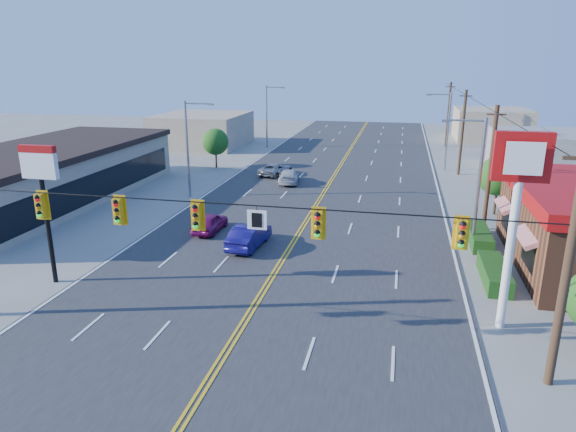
% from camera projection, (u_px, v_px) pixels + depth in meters
% --- Properties ---
extents(ground, '(160.00, 160.00, 0.00)m').
position_uv_depth(ground, '(231.00, 345.00, 20.97)').
color(ground, gray).
rests_on(ground, ground).
extents(road, '(20.00, 120.00, 0.06)m').
position_uv_depth(road, '(313.00, 210.00, 39.64)').
color(road, '#2D2D30').
rests_on(road, ground).
extents(signal_span, '(24.32, 0.34, 9.00)m').
position_uv_depth(signal_span, '(224.00, 232.00, 19.56)').
color(signal_span, '#47301E').
rests_on(signal_span, ground).
extents(kfc_pylon, '(2.20, 0.36, 8.50)m').
position_uv_depth(kfc_pylon, '(517.00, 192.00, 20.68)').
color(kfc_pylon, white).
rests_on(kfc_pylon, ground).
extents(strip_mall, '(10.40, 26.40, 4.40)m').
position_uv_depth(strip_mall, '(43.00, 174.00, 41.64)').
color(strip_mall, tan).
rests_on(strip_mall, ground).
extents(pizza_hut_sign, '(1.90, 0.30, 6.85)m').
position_uv_depth(pizza_hut_sign, '(42.00, 186.00, 25.45)').
color(pizza_hut_sign, black).
rests_on(pizza_hut_sign, ground).
extents(streetlight_se, '(2.55, 0.25, 8.00)m').
position_uv_depth(streetlight_se, '(476.00, 177.00, 30.51)').
color(streetlight_se, gray).
rests_on(streetlight_se, ground).
extents(streetlight_ne, '(2.55, 0.25, 8.00)m').
position_uv_depth(streetlight_ne, '(446.00, 127.00, 52.93)').
color(streetlight_ne, gray).
rests_on(streetlight_ne, ground).
extents(streetlight_sw, '(2.55, 0.25, 8.00)m').
position_uv_depth(streetlight_sw, '(190.00, 144.00, 42.41)').
color(streetlight_sw, gray).
rests_on(streetlight_sw, ground).
extents(streetlight_nw, '(2.55, 0.25, 8.00)m').
position_uv_depth(streetlight_nw, '(268.00, 113.00, 66.70)').
color(streetlight_nw, gray).
rests_on(streetlight_nw, ground).
extents(utility_pole_near, '(0.28, 0.28, 8.40)m').
position_uv_depth(utility_pole_near, '(490.00, 169.00, 34.05)').
color(utility_pole_near, '#47301E').
rests_on(utility_pole_near, ground).
extents(utility_pole_mid, '(0.28, 0.28, 8.40)m').
position_uv_depth(utility_pole_mid, '(462.00, 133.00, 50.87)').
color(utility_pole_mid, '#47301E').
rests_on(utility_pole_mid, ground).
extents(utility_pole_far, '(0.28, 0.28, 8.40)m').
position_uv_depth(utility_pole_far, '(448.00, 115.00, 67.68)').
color(utility_pole_far, '#47301E').
rests_on(utility_pole_far, ground).
extents(tree_kfc_rear, '(2.94, 2.94, 4.41)m').
position_uv_depth(tree_kfc_rear, '(498.00, 176.00, 37.89)').
color(tree_kfc_rear, '#47301E').
rests_on(tree_kfc_rear, ground).
extents(tree_west, '(2.80, 2.80, 4.20)m').
position_uv_depth(tree_west, '(215.00, 142.00, 54.58)').
color(tree_west, '#47301E').
rests_on(tree_west, ground).
extents(bld_east_mid, '(12.00, 10.00, 4.00)m').
position_uv_depth(bld_east_mid, '(555.00, 152.00, 53.24)').
color(bld_east_mid, gray).
rests_on(bld_east_mid, ground).
extents(bld_west_far, '(11.00, 12.00, 4.20)m').
position_uv_depth(bld_west_far, '(202.00, 130.00, 69.30)').
color(bld_west_far, tan).
rests_on(bld_west_far, ground).
extents(bld_east_far, '(10.00, 10.00, 4.40)m').
position_uv_depth(bld_east_far, '(491.00, 124.00, 74.35)').
color(bld_east_far, tan).
rests_on(bld_east_far, ground).
extents(car_magenta, '(1.58, 3.75, 1.26)m').
position_uv_depth(car_magenta, '(210.00, 223.00, 34.54)').
color(car_magenta, '#7D0D50').
rests_on(car_magenta, ground).
extents(car_blue, '(1.89, 4.47, 1.44)m').
position_uv_depth(car_blue, '(249.00, 236.00, 31.67)').
color(car_blue, navy).
rests_on(car_blue, ground).
extents(car_white, '(2.38, 4.62, 1.28)m').
position_uv_depth(car_white, '(289.00, 177.00, 48.20)').
color(car_white, '#BABABA').
rests_on(car_white, ground).
extents(car_silver, '(3.10, 4.71, 1.20)m').
position_uv_depth(car_silver, '(276.00, 170.00, 51.40)').
color(car_silver, '#96969A').
rests_on(car_silver, ground).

